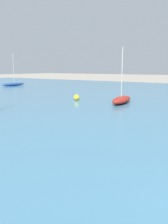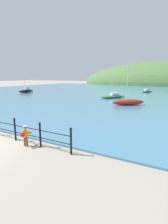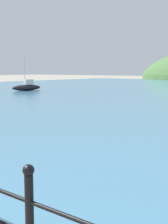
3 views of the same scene
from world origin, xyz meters
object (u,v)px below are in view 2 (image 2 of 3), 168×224
(child_in_coat, at_px, (25,134))
(boat_far_left, at_px, (147,91))
(boat_green_fishing, at_px, (128,102))
(boat_twin_mast, at_px, (113,96))
(boat_nearest_quay, at_px, (26,91))

(child_in_coat, height_order, boat_far_left, child_in_coat)
(boat_green_fishing, xyz_separation_m, boat_twin_mast, (-3.66, 5.19, -0.07))
(boat_twin_mast, bearing_deg, boat_nearest_quay, -179.86)
(child_in_coat, height_order, boat_twin_mast, boat_twin_mast)
(boat_green_fishing, distance_m, boat_twin_mast, 6.35)
(boat_nearest_quay, xyz_separation_m, boat_green_fishing, (21.62, -5.15, -0.02))
(boat_green_fishing, height_order, boat_twin_mast, boat_twin_mast)
(boat_green_fishing, bearing_deg, child_in_coat, -94.85)
(boat_far_left, bearing_deg, boat_twin_mast, -102.62)
(boat_nearest_quay, distance_m, boat_far_left, 24.02)
(boat_far_left, distance_m, boat_twin_mast, 12.47)
(boat_far_left, bearing_deg, boat_nearest_quay, -149.44)
(child_in_coat, height_order, boat_green_fishing, boat_green_fishing)
(child_in_coat, bearing_deg, boat_nearest_quay, 137.12)
(boat_nearest_quay, height_order, boat_green_fishing, boat_green_fishing)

